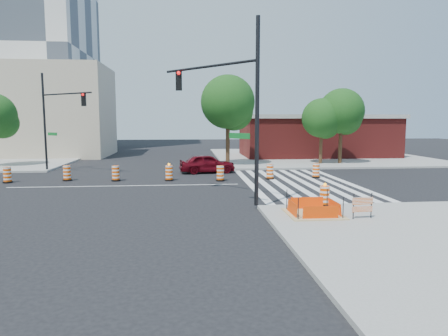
# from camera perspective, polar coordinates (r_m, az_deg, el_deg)

# --- Properties ---
(ground) EXTENTS (120.00, 120.00, 0.00)m
(ground) POSITION_cam_1_polar(r_m,az_deg,el_deg) (25.34, -13.94, -2.49)
(ground) COLOR black
(ground) RESTS_ON ground
(sidewalk_ne) EXTENTS (22.00, 22.00, 0.15)m
(sidewalk_ne) POSITION_cam_1_polar(r_m,az_deg,el_deg) (45.19, 12.98, 1.65)
(sidewalk_ne) COLOR gray
(sidewalk_ne) RESTS_ON ground
(crosswalk_east) EXTENTS (6.75, 13.50, 0.01)m
(crosswalk_east) POSITION_cam_1_polar(r_m,az_deg,el_deg) (26.04, 10.63, -2.15)
(crosswalk_east) COLOR silver
(crosswalk_east) RESTS_ON ground
(lane_centerline) EXTENTS (14.00, 0.12, 0.01)m
(lane_centerline) POSITION_cam_1_polar(r_m,az_deg,el_deg) (25.34, -13.95, -2.48)
(lane_centerline) COLOR silver
(lane_centerline) RESTS_ON ground
(excavation_pit) EXTENTS (2.20, 2.20, 0.90)m
(excavation_pit) POSITION_cam_1_polar(r_m,az_deg,el_deg) (16.99, 12.64, -6.25)
(excavation_pit) COLOR tan
(excavation_pit) RESTS_ON ground
(brick_storefront) EXTENTS (16.50, 8.50, 4.60)m
(brick_storefront) POSITION_cam_1_polar(r_m,az_deg,el_deg) (45.05, 13.06, 4.49)
(brick_storefront) COLOR maroon
(brick_storefront) RESTS_ON ground
(beige_midrise) EXTENTS (14.00, 10.00, 10.00)m
(beige_midrise) POSITION_cam_1_polar(r_m,az_deg,el_deg) (49.34, -24.24, 7.38)
(beige_midrise) COLOR #BDAC90
(beige_midrise) RESTS_ON ground
(red_coupe) EXTENTS (4.46, 2.31, 1.45)m
(red_coupe) POSITION_cam_1_polar(r_m,az_deg,el_deg) (30.61, -2.41, 0.65)
(red_coupe) COLOR #560710
(red_coupe) RESTS_ON ground
(signal_pole_se) EXTENTS (4.29, 4.86, 8.38)m
(signal_pole_se) POSITION_cam_1_polar(r_m,az_deg,el_deg) (19.17, 0.62, 10.17)
(signal_pole_se) COLOR black
(signal_pole_se) RESTS_ON ground
(signal_pole_nw) EXTENTS (4.56, 3.58, 7.50)m
(signal_pole_nw) POSITION_cam_1_polar(r_m,az_deg,el_deg) (33.14, -22.82, 7.33)
(signal_pole_nw) COLOR black
(signal_pole_nw) RESTS_ON ground
(pit_drum) EXTENTS (0.53, 0.53, 1.05)m
(pit_drum) POSITION_cam_1_polar(r_m,az_deg,el_deg) (18.70, 14.17, -3.95)
(pit_drum) COLOR black
(pit_drum) RESTS_ON ground
(barricade) EXTENTS (0.86, 0.13, 1.02)m
(barricade) POSITION_cam_1_polar(r_m,az_deg,el_deg) (16.72, 19.18, -4.96)
(barricade) COLOR #EF5005
(barricade) RESTS_ON ground
(tree_north_c) EXTENTS (4.65, 4.65, 7.91)m
(tree_north_c) POSITION_cam_1_polar(r_m,az_deg,el_deg) (34.77, 0.62, 8.96)
(tree_north_c) COLOR #382314
(tree_north_c) RESTS_ON ground
(tree_north_d) EXTENTS (3.52, 3.52, 5.98)m
(tree_north_d) POSITION_cam_1_polar(r_m,az_deg,el_deg) (36.96, 13.81, 6.63)
(tree_north_d) COLOR #382314
(tree_north_d) RESTS_ON ground
(tree_north_e) EXTENTS (4.04, 4.04, 6.86)m
(tree_north_e) POSITION_cam_1_polar(r_m,az_deg,el_deg) (37.66, 16.47, 7.45)
(tree_north_e) COLOR #382314
(tree_north_e) RESTS_ON ground
(median_drum_1) EXTENTS (0.60, 0.60, 1.02)m
(median_drum_1) POSITION_cam_1_polar(r_m,az_deg,el_deg) (29.25, -28.55, -0.95)
(median_drum_1) COLOR black
(median_drum_1) RESTS_ON ground
(median_drum_2) EXTENTS (0.60, 0.60, 1.02)m
(median_drum_2) POSITION_cam_1_polar(r_m,az_deg,el_deg) (28.58, -21.51, -0.76)
(median_drum_2) COLOR black
(median_drum_2) RESTS_ON ground
(median_drum_3) EXTENTS (0.60, 0.60, 1.02)m
(median_drum_3) POSITION_cam_1_polar(r_m,az_deg,el_deg) (27.43, -15.22, -0.82)
(median_drum_3) COLOR black
(median_drum_3) RESTS_ON ground
(median_drum_4) EXTENTS (0.60, 0.60, 1.18)m
(median_drum_4) POSITION_cam_1_polar(r_m,az_deg,el_deg) (26.87, -7.85, -0.78)
(median_drum_4) COLOR black
(median_drum_4) RESTS_ON ground
(median_drum_5) EXTENTS (0.60, 0.60, 1.02)m
(median_drum_5) POSITION_cam_1_polar(r_m,az_deg,el_deg) (26.48, -0.54, -0.84)
(median_drum_5) COLOR black
(median_drum_5) RESTS_ON ground
(median_drum_6) EXTENTS (0.60, 0.60, 1.02)m
(median_drum_6) POSITION_cam_1_polar(r_m,az_deg,el_deg) (27.47, 6.58, -0.61)
(median_drum_6) COLOR black
(median_drum_6) RESTS_ON ground
(median_drum_7) EXTENTS (0.60, 0.60, 1.02)m
(median_drum_7) POSITION_cam_1_polar(r_m,az_deg,el_deg) (28.71, 13.01, -0.42)
(median_drum_7) COLOR black
(median_drum_7) RESTS_ON ground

